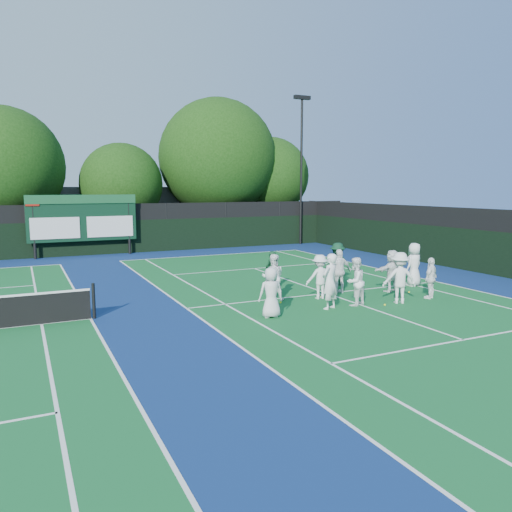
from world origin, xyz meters
name	(u,v)px	position (x,y,z in m)	size (l,w,h in m)	color
ground	(342,299)	(0.00, 0.00, 0.00)	(120.00, 120.00, 0.00)	#1B330D
court_apron	(171,310)	(-6.00, 1.00, 0.00)	(34.00, 32.00, 0.01)	navy
near_court	(327,293)	(0.00, 1.00, 0.01)	(11.05, 23.85, 0.01)	#125B28
back_fence	(100,232)	(-6.00, 16.00, 1.36)	(34.00, 0.08, 3.00)	black
divider_fence_right	(496,246)	(9.00, 1.00, 1.36)	(0.08, 32.00, 3.00)	black
scoreboard	(83,219)	(-7.01, 15.59, 2.19)	(6.00, 0.21, 3.55)	black
clubhouse	(138,213)	(-2.00, 24.00, 2.00)	(18.00, 6.00, 4.00)	slate
light_pole_right	(301,153)	(7.50, 15.70, 6.30)	(1.20, 0.30, 10.12)	black
tree_b	(6,169)	(-10.83, 19.58, 5.05)	(7.13, 7.13, 8.80)	black
tree_c	(124,186)	(-3.88, 19.58, 4.04)	(5.39, 5.39, 6.88)	black
tree_d	(219,161)	(2.95, 19.58, 5.86)	(8.35, 8.35, 10.25)	black
tree_e	(272,178)	(7.19, 19.58, 4.67)	(5.79, 5.79, 7.71)	black
tennis_ball_0	(321,297)	(-0.61, 0.46, 0.03)	(0.07, 0.07, 0.07)	yellow
tennis_ball_1	(364,284)	(2.35, 1.83, 0.03)	(0.07, 0.07, 0.07)	yellow
tennis_ball_2	(409,292)	(2.87, -0.25, 0.03)	(0.07, 0.07, 0.07)	yellow
tennis_ball_3	(281,303)	(-2.33, 0.33, 0.03)	(0.07, 0.07, 0.07)	yellow
tennis_ball_5	(385,305)	(0.69, -1.48, 0.03)	(0.07, 0.07, 0.07)	yellow
player_front_0	(271,293)	(-3.48, -1.18, 0.78)	(0.76, 0.50, 1.56)	silver
player_front_1	(330,282)	(-1.26, -1.05, 0.92)	(0.67, 0.44, 1.84)	white
player_front_2	(355,282)	(-0.21, -0.99, 0.82)	(0.80, 0.62, 1.64)	white
player_front_3	(400,278)	(1.37, -1.38, 0.89)	(1.15, 0.66, 1.77)	white
player_front_4	(431,278)	(2.88, -1.30, 0.74)	(0.87, 0.36, 1.49)	white
player_back_0	(273,277)	(-2.34, 0.89, 0.82)	(0.80, 0.62, 1.65)	white
player_back_1	(320,277)	(-0.73, 0.38, 0.80)	(1.03, 0.59, 1.60)	white
player_back_2	(340,271)	(0.48, 0.89, 0.84)	(0.98, 0.41, 1.67)	white
player_back_3	(392,271)	(2.45, 0.27, 0.81)	(1.50, 0.48, 1.62)	white
player_back_4	(414,265)	(3.99, 0.75, 0.88)	(0.86, 0.56, 1.75)	white
coach_left	(271,271)	(-1.71, 2.27, 0.78)	(0.57, 0.37, 1.56)	#0D331A
coach_right	(337,264)	(1.25, 2.15, 0.88)	(1.13, 0.65, 1.75)	#0E341F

